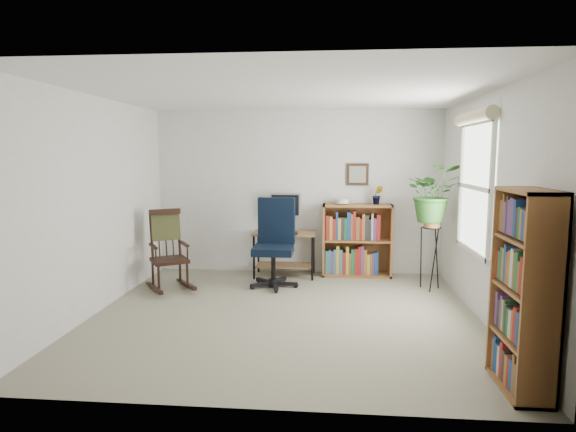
# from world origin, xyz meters

# --- Properties ---
(floor) EXTENTS (4.20, 4.00, 0.00)m
(floor) POSITION_xyz_m (0.00, 0.00, 0.00)
(floor) COLOR gray
(floor) RESTS_ON ground
(ceiling) EXTENTS (4.20, 4.00, 0.00)m
(ceiling) POSITION_xyz_m (0.00, 0.00, 2.40)
(ceiling) COLOR white
(ceiling) RESTS_ON ground
(wall_back) EXTENTS (4.20, 0.00, 2.40)m
(wall_back) POSITION_xyz_m (0.00, 2.00, 1.20)
(wall_back) COLOR silver
(wall_back) RESTS_ON ground
(wall_front) EXTENTS (4.20, 0.00, 2.40)m
(wall_front) POSITION_xyz_m (0.00, -2.00, 1.20)
(wall_front) COLOR silver
(wall_front) RESTS_ON ground
(wall_left) EXTENTS (0.00, 4.00, 2.40)m
(wall_left) POSITION_xyz_m (-2.10, 0.00, 1.20)
(wall_left) COLOR silver
(wall_left) RESTS_ON ground
(wall_right) EXTENTS (0.00, 4.00, 2.40)m
(wall_right) POSITION_xyz_m (2.10, 0.00, 1.20)
(wall_right) COLOR silver
(wall_right) RESTS_ON ground
(window) EXTENTS (0.12, 1.20, 1.50)m
(window) POSITION_xyz_m (2.06, 0.30, 1.40)
(window) COLOR white
(window) RESTS_ON wall_right
(desk) EXTENTS (0.90, 0.49, 0.65)m
(desk) POSITION_xyz_m (-0.17, 1.70, 0.32)
(desk) COLOR olive
(desk) RESTS_ON floor
(monitor) EXTENTS (0.46, 0.16, 0.56)m
(monitor) POSITION_xyz_m (-0.17, 1.84, 0.93)
(monitor) COLOR silver
(monitor) RESTS_ON desk
(keyboard) EXTENTS (0.40, 0.15, 0.02)m
(keyboard) POSITION_xyz_m (-0.17, 1.58, 0.66)
(keyboard) COLOR black
(keyboard) RESTS_ON desk
(office_chair) EXTENTS (0.70, 0.70, 1.20)m
(office_chair) POSITION_xyz_m (-0.26, 1.12, 0.60)
(office_chair) COLOR black
(office_chair) RESTS_ON floor
(rocking_chair) EXTENTS (0.95, 1.07, 1.06)m
(rocking_chair) POSITION_xyz_m (-1.60, 0.89, 0.53)
(rocking_chair) COLOR black
(rocking_chair) RESTS_ON floor
(low_bookshelf) EXTENTS (0.99, 0.33, 1.05)m
(low_bookshelf) POSITION_xyz_m (0.88, 1.82, 0.52)
(low_bookshelf) COLOR #915B2F
(low_bookshelf) RESTS_ON floor
(tall_bookshelf) EXTENTS (0.28, 0.66, 1.51)m
(tall_bookshelf) POSITION_xyz_m (1.92, -1.53, 0.76)
(tall_bookshelf) COLOR #915B2F
(tall_bookshelf) RESTS_ON floor
(plant_stand) EXTENTS (0.30, 0.30, 0.96)m
(plant_stand) POSITION_xyz_m (1.80, 1.18, 0.48)
(plant_stand) COLOR black
(plant_stand) RESTS_ON floor
(spider_plant) EXTENTS (1.69, 1.88, 1.46)m
(spider_plant) POSITION_xyz_m (1.80, 1.18, 1.62)
(spider_plant) COLOR #2B6423
(spider_plant) RESTS_ON plant_stand
(potted_plant_small) EXTENTS (0.13, 0.24, 0.11)m
(potted_plant_small) POSITION_xyz_m (1.16, 1.83, 1.10)
(potted_plant_small) COLOR #2B6423
(potted_plant_small) RESTS_ON low_bookshelf
(framed_picture) EXTENTS (0.32, 0.04, 0.32)m
(framed_picture) POSITION_xyz_m (0.88, 1.97, 1.47)
(framed_picture) COLOR black
(framed_picture) RESTS_ON wall_back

